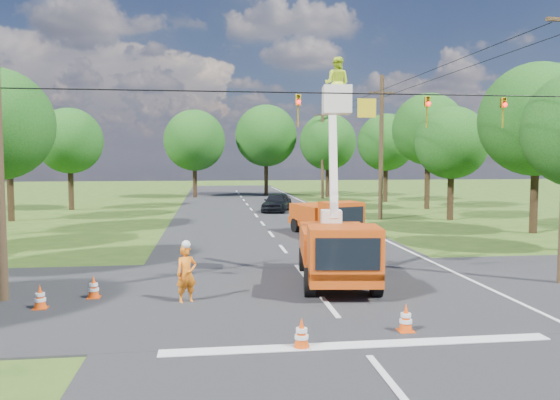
{
  "coord_description": "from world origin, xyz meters",
  "views": [
    {
      "loc": [
        -3.34,
        -14.93,
        4.26
      ],
      "look_at": [
        -0.58,
        6.6,
        2.6
      ],
      "focal_mm": 35.0,
      "sensor_mm": 36.0,
      "label": 1
    }
  ],
  "objects": [
    {
      "name": "second_truck",
      "position": [
        2.94,
        14.27,
        1.04
      ],
      "size": [
        3.35,
        5.67,
        2.0
      ],
      "rotation": [
        0.0,
        0.0,
        0.28
      ],
      "color": "#CF3E0E",
      "rests_on": "ground"
    },
    {
      "name": "tree_right_b",
      "position": [
        15.0,
        14.0,
        6.43
      ],
      "size": [
        6.4,
        6.4,
        9.65
      ],
      "color": "#382616",
      "rests_on": "ground"
    },
    {
      "name": "tree_left_e",
      "position": [
        -16.8,
        24.0,
        6.49
      ],
      "size": [
        5.8,
        5.8,
        9.41
      ],
      "color": "#382616",
      "rests_on": "ground"
    },
    {
      "name": "tree_right_d",
      "position": [
        14.8,
        29.0,
        6.68
      ],
      "size": [
        6.0,
        6.0,
        9.7
      ],
      "color": "#382616",
      "rests_on": "ground"
    },
    {
      "name": "traffic_cone_2",
      "position": [
        2.3,
        6.6,
        0.36
      ],
      "size": [
        0.38,
        0.38,
        0.71
      ],
      "color": "#E7470C",
      "rests_on": "ground"
    },
    {
      "name": "tree_left_f",
      "position": [
        -14.8,
        32.0,
        5.69
      ],
      "size": [
        5.4,
        5.4,
        8.4
      ],
      "color": "#382616",
      "rests_on": "ground"
    },
    {
      "name": "traffic_cone_5",
      "position": [
        -8.13,
        0.9,
        0.36
      ],
      "size": [
        0.38,
        0.38,
        0.71
      ],
      "color": "#E7470C",
      "rests_on": "ground"
    },
    {
      "name": "tree_far_a",
      "position": [
        -5.0,
        45.0,
        6.19
      ],
      "size": [
        6.6,
        6.6,
        9.5
      ],
      "color": "#382616",
      "rests_on": "ground"
    },
    {
      "name": "tree_far_c",
      "position": [
        9.5,
        44.0,
        6.06
      ],
      "size": [
        6.2,
        6.2,
        9.18
      ],
      "color": "#382616",
      "rests_on": "ground"
    },
    {
      "name": "distant_car",
      "position": [
        1.91,
        28.04,
        0.76
      ],
      "size": [
        3.19,
        4.83,
        1.53
      ],
      "primitive_type": "imported",
      "rotation": [
        0.0,
        0.0,
        -0.34
      ],
      "color": "black",
      "rests_on": "ground"
    },
    {
      "name": "traffic_cone_1",
      "position": [
        1.38,
        -2.35,
        0.36
      ],
      "size": [
        0.38,
        0.38,
        0.71
      ],
      "color": "#E7470C",
      "rests_on": "ground"
    },
    {
      "name": "traffic_cone_4",
      "position": [
        -6.88,
        1.94,
        0.36
      ],
      "size": [
        0.38,
        0.38,
        0.71
      ],
      "color": "#E7470C",
      "rests_on": "ground"
    },
    {
      "name": "bucket_truck",
      "position": [
        0.89,
        2.93,
        1.64
      ],
      "size": [
        2.92,
        6.12,
        7.67
      ],
      "rotation": [
        0.0,
        0.0,
        -0.12
      ],
      "color": "#CF3E0E",
      "rests_on": "ground"
    },
    {
      "name": "signal_span",
      "position": [
        2.23,
        1.99,
        5.88
      ],
      "size": [
        18.0,
        0.29,
        1.07
      ],
      "color": "black",
      "rests_on": "ground"
    },
    {
      "name": "road_main",
      "position": [
        0.0,
        20.0,
        0.0
      ],
      "size": [
        12.0,
        100.0,
        0.06
      ],
      "primitive_type": "cube",
      "color": "black",
      "rests_on": "ground"
    },
    {
      "name": "pole_right_far",
      "position": [
        8.5,
        42.0,
        5.11
      ],
      "size": [
        1.8,
        0.3,
        10.0
      ],
      "color": "#4C3823",
      "rests_on": "ground"
    },
    {
      "name": "stop_bar",
      "position": [
        0.0,
        -3.2,
        0.0
      ],
      "size": [
        9.0,
        0.45,
        0.02
      ],
      "primitive_type": "cube",
      "color": "silver",
      "rests_on": "ground"
    },
    {
      "name": "traffic_cone_0",
      "position": [
        -1.35,
        -3.19,
        0.36
      ],
      "size": [
        0.38,
        0.38,
        0.71
      ],
      "color": "#E7470C",
      "rests_on": "ground"
    },
    {
      "name": "pole_right_mid",
      "position": [
        8.5,
        22.0,
        5.11
      ],
      "size": [
        1.8,
        0.3,
        10.0
      ],
      "color": "#4C3823",
      "rests_on": "ground"
    },
    {
      "name": "tree_far_b",
      "position": [
        3.0,
        47.0,
        6.81
      ],
      "size": [
        7.0,
        7.0,
        10.32
      ],
      "color": "#382616",
      "rests_on": "ground"
    },
    {
      "name": "tree_right_e",
      "position": [
        13.8,
        37.0,
        5.81
      ],
      "size": [
        5.6,
        5.6,
        8.63
      ],
      "color": "#382616",
      "rests_on": "ground"
    },
    {
      "name": "ground",
      "position": [
        0.0,
        20.0,
        0.0
      ],
      "size": [
        140.0,
        140.0,
        0.0
      ],
      "primitive_type": "plane",
      "color": "#2D4E17",
      "rests_on": "ground"
    },
    {
      "name": "tree_right_c",
      "position": [
        13.2,
        21.0,
        5.31
      ],
      "size": [
        5.0,
        5.0,
        7.83
      ],
      "color": "#382616",
      "rests_on": "ground"
    },
    {
      "name": "ground_worker",
      "position": [
        -4.06,
        1.12,
        0.86
      ],
      "size": [
        0.74,
        0.62,
        1.72
      ],
      "primitive_type": "imported",
      "rotation": [
        0.0,
        0.0,
        0.4
      ],
      "color": "orange",
      "rests_on": "ground"
    },
    {
      "name": "edge_line",
      "position": [
        5.6,
        20.0,
        0.0
      ],
      "size": [
        0.12,
        90.0,
        0.02
      ],
      "primitive_type": "cube",
      "color": "silver",
      "rests_on": "ground"
    },
    {
      "name": "traffic_cone_3",
      "position": [
        3.51,
        11.31,
        0.36
      ],
      "size": [
        0.38,
        0.38,
        0.71
      ],
      "color": "#E7470C",
      "rests_on": "ground"
    },
    {
      "name": "road_cross",
      "position": [
        0.0,
        2.0,
        0.0
      ],
      "size": [
        56.0,
        10.0,
        0.07
      ],
      "primitive_type": "cube",
      "color": "black",
      "rests_on": "ground"
    }
  ]
}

